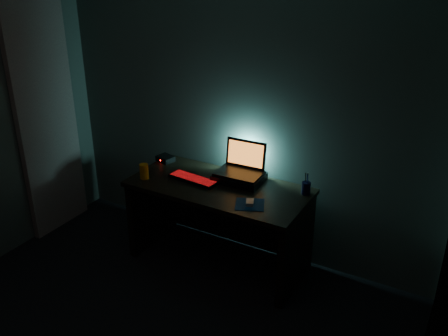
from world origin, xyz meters
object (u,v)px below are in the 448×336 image
Objects in this scene: keyboard at (193,179)px; router at (165,159)px; laptop at (242,165)px; pen_cup at (306,188)px; juice_glass at (144,171)px; mouse at (250,203)px.

keyboard is 2.64× the size of router.
laptop reaches higher than pen_cup.
pen_cup is 0.60× the size of router.
router is (-0.45, 0.22, 0.01)m from keyboard.
pen_cup is 1.36m from router.
keyboard is at bearing 23.38° from juice_glass.
pen_cup reaches higher than mouse.
laptop is 0.87× the size of keyboard.
router is (-1.05, 0.37, 0.01)m from mouse.
laptop is at bearing 15.44° from router.
router is at bearing 159.18° from keyboard.
juice_glass reaches higher than keyboard.
mouse is 0.55× the size of router.
pen_cup reaches higher than router.
laptop is 3.82× the size of pen_cup.
laptop is 0.83m from juice_glass.
mouse is 0.49m from pen_cup.
mouse is at bearing -129.04° from pen_cup.
juice_glass is (-0.99, -0.02, 0.05)m from mouse.
laptop is at bearing 101.70° from mouse.
laptop is 3.02× the size of juice_glass.
pen_cup reaches higher than keyboard.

